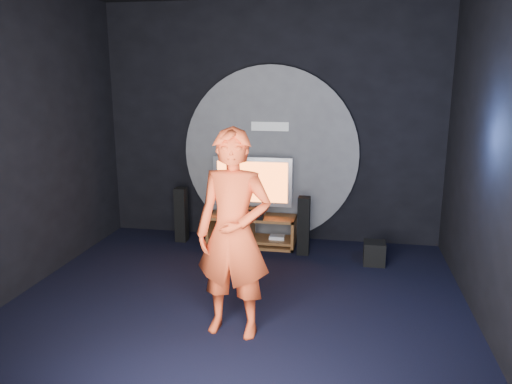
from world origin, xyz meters
TOP-DOWN VIEW (x-y plane):
  - floor at (0.00, 0.00)m, footprint 5.00×5.00m
  - back_wall at (0.00, 2.50)m, footprint 5.00×0.04m
  - front_wall at (0.00, -2.50)m, footprint 5.00×0.04m
  - left_wall at (-2.50, 0.00)m, footprint 0.04×5.00m
  - right_wall at (2.50, 0.00)m, footprint 0.04×5.00m
  - wall_disc_panel at (0.00, 2.44)m, footprint 2.60×0.11m
  - media_console at (-0.20, 2.05)m, footprint 1.28×0.45m
  - tv at (-0.21, 2.12)m, footprint 1.16×0.22m
  - center_speaker at (-0.21, 1.90)m, footprint 0.40×0.15m
  - remote at (-0.55, 1.93)m, footprint 0.18×0.05m
  - tower_speaker_left at (-1.29, 2.05)m, footprint 0.16×0.18m
  - tower_speaker_right at (0.57, 1.83)m, footprint 0.16×0.18m
  - subwoofer at (1.54, 1.60)m, footprint 0.28×0.28m
  - player at (0.11, -0.47)m, footprint 0.77×0.54m

SIDE VIEW (x-z plane):
  - floor at x=0.00m, z-range 0.00..0.00m
  - subwoofer at x=1.54m, z-range 0.00..0.31m
  - media_console at x=-0.20m, z-range -0.03..0.42m
  - tower_speaker_left at x=-1.29m, z-range 0.00..0.82m
  - tower_speaker_right at x=0.57m, z-range 0.00..0.82m
  - remote at x=-0.55m, z-range 0.45..0.47m
  - center_speaker at x=-0.21m, z-range 0.45..0.60m
  - tv at x=-0.21m, z-range 0.49..1.34m
  - player at x=0.11m, z-range 0.00..2.00m
  - wall_disc_panel at x=0.00m, z-range 0.00..2.60m
  - back_wall at x=0.00m, z-range 0.00..3.50m
  - front_wall at x=0.00m, z-range 0.00..3.50m
  - left_wall at x=-2.50m, z-range 0.00..3.50m
  - right_wall at x=2.50m, z-range 0.00..3.50m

